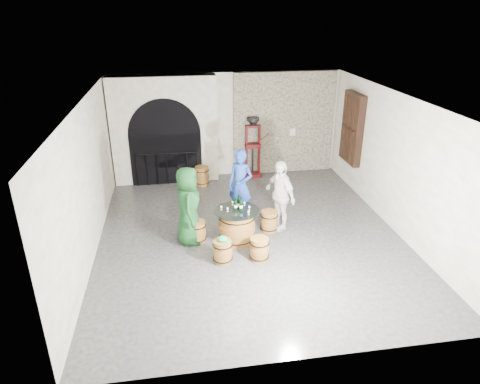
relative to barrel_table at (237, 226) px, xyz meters
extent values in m
plane|color=#2A2A2C|center=(0.34, 0.26, -0.39)|extent=(8.00, 8.00, 0.00)
plane|color=white|center=(0.34, 4.26, 1.21)|extent=(8.00, 0.00, 8.00)
plane|color=white|center=(0.34, -3.74, 1.21)|extent=(8.00, 0.00, 8.00)
plane|color=white|center=(-3.16, 0.26, 1.21)|extent=(0.00, 8.00, 8.00)
plane|color=white|center=(3.84, 0.26, 1.21)|extent=(0.00, 8.00, 8.00)
plane|color=beige|center=(0.34, 0.26, 2.81)|extent=(8.00, 8.00, 0.00)
cube|color=gray|center=(2.14, 4.20, 1.21)|extent=(3.20, 0.12, 3.18)
cube|color=white|center=(-1.56, 4.01, 1.21)|extent=(3.10, 0.50, 3.18)
cube|color=black|center=(-1.56, 3.75, 0.39)|extent=(2.10, 0.03, 1.55)
cylinder|color=black|center=(-1.56, 3.75, 1.16)|extent=(2.10, 0.03, 2.10)
cylinder|color=black|center=(-1.56, 3.68, 0.59)|extent=(1.79, 0.04, 0.04)
cylinder|color=black|center=(-2.45, 3.68, 0.10)|extent=(0.02, 0.02, 0.98)
cylinder|color=black|center=(-2.15, 3.68, 0.10)|extent=(0.02, 0.02, 0.98)
cylinder|color=black|center=(-1.86, 3.68, 0.10)|extent=(0.02, 0.02, 0.98)
cylinder|color=black|center=(-1.56, 3.68, 0.10)|extent=(0.02, 0.02, 0.98)
cylinder|color=black|center=(-1.26, 3.68, 0.10)|extent=(0.02, 0.02, 0.98)
cylinder|color=black|center=(-0.96, 3.68, 0.10)|extent=(0.02, 0.02, 0.98)
cylinder|color=black|center=(-0.67, 3.68, 0.10)|extent=(0.02, 0.02, 0.98)
cube|color=black|center=(3.73, 2.66, 1.41)|extent=(0.20, 1.10, 2.00)
cube|color=black|center=(3.68, 2.66, 1.41)|extent=(0.06, 0.88, 1.76)
cube|color=black|center=(3.71, 2.66, 1.41)|extent=(0.22, 0.92, 0.06)
cube|color=black|center=(3.71, 2.37, 1.41)|extent=(0.22, 0.06, 1.80)
cube|color=black|center=(3.71, 2.66, 1.41)|extent=(0.22, 0.06, 1.80)
cube|color=black|center=(3.71, 2.95, 1.41)|extent=(0.22, 0.06, 1.80)
cylinder|color=brown|center=(0.00, 0.00, -0.02)|extent=(0.79, 0.79, 0.74)
cylinder|color=brown|center=(0.00, 0.00, -0.02)|extent=(0.84, 0.84, 0.16)
torus|color=black|center=(0.00, 0.00, -0.27)|extent=(0.84, 0.84, 0.02)
torus|color=black|center=(0.00, 0.00, 0.24)|extent=(0.84, 0.84, 0.02)
cylinder|color=brown|center=(0.00, 0.00, 0.36)|extent=(0.80, 0.80, 0.02)
cylinder|color=black|center=(0.00, 0.00, 0.39)|extent=(1.02, 1.02, 0.01)
cylinder|color=brown|center=(-0.91, 0.13, -0.15)|extent=(0.39, 0.39, 0.49)
cylinder|color=brown|center=(-0.91, 0.13, -0.15)|extent=(0.41, 0.41, 0.11)
torus|color=black|center=(-0.91, 0.13, -0.31)|extent=(0.43, 0.43, 0.02)
torus|color=black|center=(-0.91, 0.13, 0.02)|extent=(0.43, 0.43, 0.02)
cylinder|color=brown|center=(-0.91, 0.13, 0.11)|extent=(0.39, 0.39, 0.02)
cylinder|color=brown|center=(0.20, 0.90, -0.15)|extent=(0.39, 0.39, 0.49)
cylinder|color=brown|center=(0.20, 0.90, -0.15)|extent=(0.41, 0.41, 0.11)
torus|color=black|center=(0.20, 0.90, -0.31)|extent=(0.43, 0.43, 0.02)
torus|color=black|center=(0.20, 0.90, 0.02)|extent=(0.43, 0.43, 0.02)
cylinder|color=brown|center=(0.20, 0.90, 0.11)|extent=(0.39, 0.39, 0.02)
cylinder|color=brown|center=(0.84, 0.37, -0.15)|extent=(0.39, 0.39, 0.49)
cylinder|color=brown|center=(0.84, 0.37, -0.15)|extent=(0.41, 0.41, 0.11)
torus|color=black|center=(0.84, 0.37, -0.31)|extent=(0.43, 0.43, 0.02)
torus|color=black|center=(0.84, 0.37, 0.02)|extent=(0.43, 0.43, 0.02)
cylinder|color=brown|center=(0.84, 0.37, 0.11)|extent=(0.39, 0.39, 0.02)
cylinder|color=brown|center=(0.36, -0.85, -0.15)|extent=(0.39, 0.39, 0.49)
cylinder|color=brown|center=(0.36, -0.85, -0.15)|extent=(0.41, 0.41, 0.11)
torus|color=black|center=(0.36, -0.85, -0.31)|extent=(0.43, 0.43, 0.02)
torus|color=black|center=(0.36, -0.85, 0.02)|extent=(0.43, 0.43, 0.02)
cylinder|color=brown|center=(0.36, -0.85, 0.11)|extent=(0.39, 0.39, 0.02)
cylinder|color=brown|center=(-0.43, -0.81, -0.15)|extent=(0.39, 0.39, 0.49)
cylinder|color=brown|center=(-0.43, -0.81, -0.15)|extent=(0.41, 0.41, 0.11)
torus|color=black|center=(-0.43, -0.81, -0.31)|extent=(0.43, 0.43, 0.02)
torus|color=black|center=(-0.43, -0.81, 0.02)|extent=(0.43, 0.43, 0.02)
cylinder|color=brown|center=(-0.43, -0.81, 0.11)|extent=(0.39, 0.39, 0.02)
ellipsoid|color=#0D9853|center=(-0.43, -0.81, 0.16)|extent=(0.20, 0.20, 0.11)
cylinder|color=#0D9853|center=(-0.35, -0.84, 0.12)|extent=(0.13, 0.13, 0.01)
imported|color=#103B18|center=(-1.08, 0.15, 0.52)|extent=(0.62, 0.92, 1.82)
imported|color=#1C3D9B|center=(0.27, 1.18, 0.51)|extent=(0.79, 0.74, 1.80)
imported|color=silver|center=(1.11, 0.49, 0.48)|extent=(0.81, 1.10, 1.73)
cylinder|color=black|center=(-0.02, 0.01, 0.51)|extent=(0.07, 0.07, 0.22)
cylinder|color=white|center=(-0.02, 0.01, 0.50)|extent=(0.08, 0.08, 0.06)
cone|color=black|center=(-0.02, 0.01, 0.63)|extent=(0.07, 0.07, 0.05)
cylinder|color=black|center=(-0.02, 0.01, 0.69)|extent=(0.03, 0.03, 0.07)
cylinder|color=black|center=(0.09, -0.03, 0.51)|extent=(0.07, 0.07, 0.22)
cylinder|color=white|center=(0.09, -0.03, 0.50)|extent=(0.08, 0.08, 0.06)
cone|color=black|center=(0.09, -0.03, 0.63)|extent=(0.07, 0.07, 0.05)
cylinder|color=black|center=(0.09, -0.03, 0.69)|extent=(0.03, 0.03, 0.07)
cylinder|color=black|center=(0.06, 0.09, 0.51)|extent=(0.07, 0.07, 0.22)
cylinder|color=white|center=(0.06, 0.09, 0.50)|extent=(0.08, 0.08, 0.06)
cone|color=black|center=(0.06, 0.09, 0.63)|extent=(0.07, 0.07, 0.05)
cylinder|color=black|center=(0.06, 0.09, 0.69)|extent=(0.03, 0.03, 0.07)
cylinder|color=brown|center=(-0.54, 3.49, -0.11)|extent=(0.40, 0.40, 0.56)
cylinder|color=brown|center=(-0.54, 3.49, -0.11)|extent=(0.42, 0.42, 0.12)
torus|color=black|center=(-0.54, 3.49, -0.30)|extent=(0.44, 0.44, 0.02)
torus|color=black|center=(-0.54, 3.49, 0.08)|extent=(0.44, 0.44, 0.02)
cylinder|color=brown|center=(-0.54, 3.49, 0.18)|extent=(0.40, 0.40, 0.02)
cube|color=#440B0C|center=(1.11, 3.96, -0.34)|extent=(0.52, 0.42, 0.10)
cube|color=#440B0C|center=(1.11, 3.96, 0.63)|extent=(0.47, 0.30, 0.12)
cube|color=#440B0C|center=(1.11, 3.96, 1.23)|extent=(0.47, 0.12, 0.07)
cylinder|color=black|center=(1.11, 3.96, 0.21)|extent=(0.06, 0.06, 1.00)
cylinder|color=black|center=(1.11, 3.96, 1.46)|extent=(0.38, 0.38, 0.09)
cone|color=black|center=(1.11, 3.96, 1.34)|extent=(0.38, 0.38, 0.20)
cube|color=#440B0C|center=(0.91, 3.96, 0.46)|extent=(0.07, 0.07, 1.60)
cube|color=#440B0C|center=(1.30, 3.96, 0.46)|extent=(0.07, 0.07, 1.60)
cylinder|color=#440B0C|center=(1.40, 3.92, 0.86)|extent=(0.43, 0.03, 0.31)
cube|color=silver|center=(2.39, 4.12, 0.96)|extent=(0.18, 0.10, 0.22)
camera|label=1|loc=(-1.28, -8.53, 4.65)|focal=32.00mm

